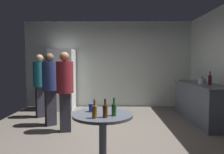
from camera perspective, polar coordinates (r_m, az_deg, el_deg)
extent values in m
cube|color=#5B544C|center=(4.27, -1.74, -15.94)|extent=(5.20, 5.20, 0.10)
cube|color=beige|center=(6.65, -0.89, 3.50)|extent=(5.32, 0.06, 2.70)
cube|color=white|center=(6.43, -13.48, -0.64)|extent=(0.70, 0.65, 1.80)
cube|color=#262628|center=(6.04, -12.34, -0.06)|extent=(0.03, 0.03, 0.60)
cube|color=#4C515B|center=(5.53, 23.20, -6.51)|extent=(0.60, 2.18, 0.86)
cube|color=#4C4C51|center=(5.47, 23.33, -1.86)|extent=(0.64, 2.22, 0.04)
cylinder|color=#B2B2B7|center=(5.30, 23.47, -1.06)|extent=(0.17, 0.17, 0.14)
sphere|color=black|center=(5.30, 23.49, -0.11)|extent=(0.04, 0.04, 0.04)
cone|color=#B2B2B7|center=(5.35, 24.61, -0.90)|extent=(0.09, 0.04, 0.06)
cylinder|color=#3F141E|center=(5.16, 25.26, -0.80)|extent=(0.08, 0.08, 0.22)
cylinder|color=#3F141E|center=(5.15, 25.31, 0.92)|extent=(0.03, 0.03, 0.09)
cylinder|color=#4C515B|center=(2.89, -2.55, -17.44)|extent=(0.10, 0.10, 0.70)
cylinder|color=#4C515B|center=(2.78, -2.57, -10.37)|extent=(0.80, 0.80, 0.03)
cylinder|color=#8C5919|center=(2.55, -4.83, -9.56)|extent=(0.06, 0.06, 0.15)
cylinder|color=#8C5919|center=(2.52, -4.84, -7.02)|extent=(0.02, 0.02, 0.08)
cylinder|color=#593314|center=(2.57, -1.90, -9.41)|extent=(0.06, 0.06, 0.15)
cylinder|color=#593314|center=(2.55, -1.90, -6.90)|extent=(0.02, 0.02, 0.08)
cylinder|color=#26662D|center=(2.65, 0.55, -9.01)|extent=(0.06, 0.06, 0.15)
cylinder|color=#26662D|center=(2.63, 0.55, -6.57)|extent=(0.02, 0.02, 0.08)
cylinder|color=blue|center=(2.89, -5.56, -8.35)|extent=(0.08, 0.08, 0.11)
cube|color=#2D2D38|center=(5.69, -19.01, -6.44)|extent=(0.28, 0.27, 0.79)
cylinder|color=#1E727A|center=(5.61, -19.18, 0.72)|extent=(0.48, 0.48, 0.63)
sphere|color=tan|center=(5.60, -19.27, 4.90)|extent=(0.19, 0.19, 0.19)
cube|color=#2D2D38|center=(4.89, -16.50, -8.09)|extent=(0.28, 0.26, 0.79)
cylinder|color=navy|center=(4.80, -16.66, 0.26)|extent=(0.47, 0.47, 0.63)
sphere|color=brown|center=(4.79, -16.76, 5.14)|extent=(0.19, 0.19, 0.19)
cube|color=#2D2D38|center=(4.38, -12.67, -9.41)|extent=(0.25, 0.21, 0.80)
cylinder|color=maroon|center=(4.27, -12.82, -0.04)|extent=(0.40, 0.40, 0.63)
sphere|color=#8C6647|center=(4.26, -12.90, 5.47)|extent=(0.19, 0.19, 0.19)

